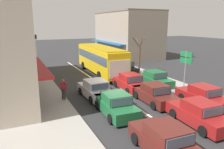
# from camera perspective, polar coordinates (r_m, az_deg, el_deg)

# --- Properties ---
(ground_plane) EXTENTS (140.00, 140.00, 0.00)m
(ground_plane) POSITION_cam_1_polar(r_m,az_deg,el_deg) (18.31, 1.91, -5.65)
(ground_plane) COLOR #2D2D30
(lane_centre_line) EXTENTS (0.20, 28.00, 0.01)m
(lane_centre_line) POSITION_cam_1_polar(r_m,az_deg,el_deg) (21.79, -2.81, -2.55)
(lane_centre_line) COLOR silver
(lane_centre_line) RESTS_ON ground
(sidewalk_left) EXTENTS (5.20, 44.00, 0.14)m
(sidewalk_left) POSITION_cam_1_polar(r_m,az_deg,el_deg) (22.28, -21.29, -2.93)
(sidewalk_left) COLOR #A39E96
(sidewalk_left) RESTS_ON ground
(kerb_right) EXTENTS (2.80, 44.00, 0.12)m
(kerb_right) POSITION_cam_1_polar(r_m,az_deg,el_deg) (26.29, 8.16, 0.19)
(kerb_right) COLOR #A39E96
(kerb_right) RESTS_ON ground
(building_right_far) EXTENTS (8.22, 13.73, 8.03)m
(building_right_far) POSITION_cam_1_polar(r_m,az_deg,el_deg) (40.31, 3.95, 10.44)
(building_right_far) COLOR gray
(building_right_far) RESTS_ON ground
(city_bus) EXTENTS (2.97, 10.92, 3.23)m
(city_bus) POSITION_cam_1_polar(r_m,az_deg,el_deg) (26.20, -2.97, 4.32)
(city_bus) COLOR yellow
(city_bus) RESTS_ON ground
(sedan_adjacent_lane_trail) EXTENTS (2.03, 4.27, 1.47)m
(sedan_adjacent_lane_trail) POSITION_cam_1_polar(r_m,az_deg,el_deg) (14.59, 0.94, -7.88)
(sedan_adjacent_lane_trail) COLOR #1E6638
(sedan_adjacent_lane_trail) RESTS_ON ground
(sedan_queue_far_back) EXTENTS (2.02, 4.26, 1.47)m
(sedan_queue_far_back) POSITION_cam_1_polar(r_m,az_deg,el_deg) (16.99, 11.00, -5.05)
(sedan_queue_far_back) COLOR #561E19
(sedan_queue_far_back) RESTS_ON ground
(sedan_adjacent_lane_lead) EXTENTS (2.04, 4.27, 1.47)m
(sedan_adjacent_lane_lead) POSITION_cam_1_polar(r_m,az_deg,el_deg) (10.66, 13.83, -16.68)
(sedan_adjacent_lane_lead) COLOR #561E19
(sedan_adjacent_lane_lead) RESTS_ON ground
(sedan_queue_gap_filler) EXTENTS (1.98, 4.24, 1.47)m
(sedan_queue_gap_filler) POSITION_cam_1_polar(r_m,az_deg,el_deg) (19.93, 4.70, -2.12)
(sedan_queue_gap_filler) COLOR maroon
(sedan_queue_gap_filler) RESTS_ON ground
(sedan_behind_bus_near) EXTENTS (2.05, 4.28, 1.47)m
(sedan_behind_bus_near) POSITION_cam_1_polar(r_m,az_deg,el_deg) (14.15, 21.80, -9.56)
(sedan_behind_bus_near) COLOR maroon
(sedan_behind_bus_near) RESTS_ON ground
(sedan_behind_bus_mid) EXTENTS (2.00, 4.25, 1.47)m
(sedan_behind_bus_mid) POSITION_cam_1_polar(r_m,az_deg,el_deg) (17.81, -4.34, -3.99)
(sedan_behind_bus_mid) COLOR silver
(sedan_behind_bus_mid) RESTS_ON ground
(parked_sedan_kerb_front) EXTENTS (1.99, 4.25, 1.47)m
(parked_sedan_kerb_front) POSITION_cam_1_polar(r_m,az_deg,el_deg) (17.52, 22.67, -5.29)
(parked_sedan_kerb_front) COLOR maroon
(parked_sedan_kerb_front) RESTS_ON ground
(parked_sedan_kerb_second) EXTENTS (1.97, 4.24, 1.47)m
(parked_sedan_kerb_second) POSITION_cam_1_polar(r_m,az_deg,el_deg) (21.53, 11.01, -1.17)
(parked_sedan_kerb_second) COLOR #1E6638
(parked_sedan_kerb_second) RESTS_ON ground
(parked_sedan_kerb_third) EXTENTS (1.90, 4.20, 1.47)m
(parked_sedan_kerb_third) POSITION_cam_1_polar(r_m,az_deg,el_deg) (26.47, 3.34, 1.72)
(parked_sedan_kerb_third) COLOR black
(parked_sedan_kerb_third) RESTS_ON ground
(traffic_light_downstreet) EXTENTS (0.32, 0.24, 4.20)m
(traffic_light_downstreet) POSITION_cam_1_polar(r_m,az_deg,el_deg) (37.42, -19.20, 7.77)
(traffic_light_downstreet) COLOR gray
(traffic_light_downstreet) RESTS_ON ground
(directional_road_sign) EXTENTS (0.10, 1.40, 3.60)m
(directional_road_sign) POSITION_cam_1_polar(r_m,az_deg,el_deg) (20.13, 18.75, 3.33)
(directional_road_sign) COLOR gray
(directional_road_sign) RESTS_ON ground
(street_tree_right) EXTENTS (1.69, 1.61, 4.33)m
(street_tree_right) POSITION_cam_1_polar(r_m,az_deg,el_deg) (26.78, 7.13, 4.81)
(street_tree_right) COLOR brown
(street_tree_right) RESTS_ON ground
(pedestrian_with_handbag_near) EXTENTS (0.54, 0.57, 1.63)m
(pedestrian_with_handbag_near) POSITION_cam_1_polar(r_m,az_deg,el_deg) (29.43, -18.83, 3.00)
(pedestrian_with_handbag_near) COLOR #232838
(pedestrian_with_handbag_near) RESTS_ON sidewalk_left
(pedestrian_browsing_midblock) EXTENTS (0.47, 0.39, 1.63)m
(pedestrian_browsing_midblock) POSITION_cam_1_polar(r_m,az_deg,el_deg) (17.25, -12.58, -3.44)
(pedestrian_browsing_midblock) COLOR #333338
(pedestrian_browsing_midblock) RESTS_ON sidewalk_left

